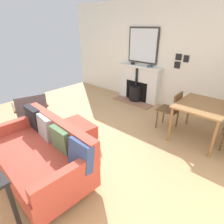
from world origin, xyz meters
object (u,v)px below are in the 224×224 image
object	(u,v)px
mantel_bowl_near	(133,63)
ottoman	(75,131)
armchair_accent	(31,107)
dining_chair_near_fireplace	(172,108)
mantel_bowl_far	(150,66)
fireplace	(138,85)
sofa	(42,153)
dining_table	(202,109)

from	to	relation	value
mantel_bowl_near	ottoman	bearing A→B (deg)	12.74
armchair_accent	dining_chair_near_fireplace	world-z (taller)	dining_chair_near_fireplace
mantel_bowl_far	armchair_accent	bearing A→B (deg)	-22.09
fireplace	ottoman	distance (m)	2.63
sofa	ottoman	xyz separation A→B (m)	(-0.83, -0.33, -0.13)
mantel_bowl_far	armchair_accent	size ratio (longest dim) A/B	0.19
mantel_bowl_far	ottoman	world-z (taller)	mantel_bowl_far
mantel_bowl_far	dining_chair_near_fireplace	size ratio (longest dim) A/B	0.19
mantel_bowl_near	sofa	size ratio (longest dim) A/B	0.07
mantel_bowl_near	dining_chair_near_fireplace	size ratio (longest dim) A/B	0.14
mantel_bowl_near	mantel_bowl_far	xyz separation A→B (m)	(0.00, 0.56, -0.00)
sofa	mantel_bowl_far	bearing A→B (deg)	-174.02
mantel_bowl_near	dining_chair_near_fireplace	xyz separation A→B (m)	(0.96, 1.74, -0.56)
ottoman	armchair_accent	world-z (taller)	armchair_accent
dining_chair_near_fireplace	dining_table	bearing A→B (deg)	89.82
ottoman	dining_chair_near_fireplace	world-z (taller)	dining_chair_near_fireplace
ottoman	dining_chair_near_fireplace	size ratio (longest dim) A/B	0.91
sofa	fireplace	bearing A→B (deg)	-168.69
fireplace	mantel_bowl_far	world-z (taller)	mantel_bowl_far
ottoman	armchair_accent	bearing A→B (deg)	-79.10
ottoman	armchair_accent	distance (m)	1.23
dining_table	mantel_bowl_near	bearing A→B (deg)	-112.68
fireplace	mantel_bowl_far	distance (m)	0.68
mantel_bowl_near	armchair_accent	distance (m)	2.98
sofa	armchair_accent	world-z (taller)	sofa
ottoman	dining_table	distance (m)	2.42
fireplace	sofa	distance (m)	3.50
mantel_bowl_far	sofa	bearing A→B (deg)	5.98
armchair_accent	dining_table	xyz separation A→B (m)	(-1.89, 2.91, 0.19)
dining_table	dining_chair_near_fireplace	size ratio (longest dim) A/B	1.19
fireplace	mantel_bowl_far	size ratio (longest dim) A/B	8.69
mantel_bowl_near	dining_chair_near_fireplace	world-z (taller)	mantel_bowl_near
armchair_accent	fireplace	bearing A→B (deg)	163.52
armchair_accent	dining_chair_near_fireplace	xyz separation A→B (m)	(-1.90, 2.34, 0.05)
mantel_bowl_near	mantel_bowl_far	world-z (taller)	mantel_bowl_near
mantel_bowl_near	ottoman	world-z (taller)	mantel_bowl_near
mantel_bowl_near	ottoman	distance (m)	2.82
ottoman	dining_chair_near_fireplace	xyz separation A→B (m)	(-1.67, 1.15, 0.27)
ottoman	sofa	bearing A→B (deg)	21.75
mantel_bowl_near	mantel_bowl_far	size ratio (longest dim) A/B	0.76
armchair_accent	dining_table	bearing A→B (deg)	123.11
sofa	armchair_accent	xyz separation A→B (m)	(-0.60, -1.52, 0.09)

